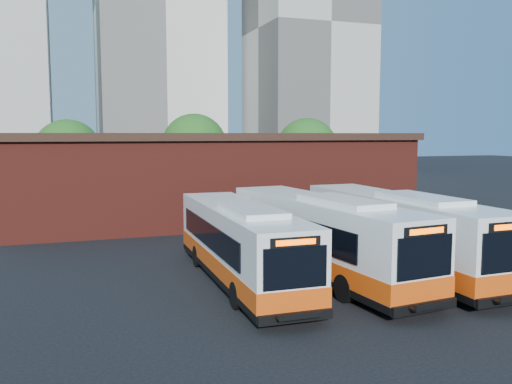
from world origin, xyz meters
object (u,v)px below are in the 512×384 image
object	(u,v)px
bus_midwest	(241,246)
transit_worker	(447,279)
bus_mideast	(322,239)
bus_east	(399,235)

from	to	relation	value
bus_midwest	transit_worker	bearing A→B (deg)	-40.37
bus_mideast	transit_worker	xyz separation A→B (m)	(2.52, -5.28, -0.68)
bus_mideast	transit_worker	size ratio (longest dim) A/B	6.90
bus_midwest	transit_worker	xyz separation A→B (m)	(6.25, -5.52, -0.57)
bus_east	transit_worker	bearing A→B (deg)	-105.38
transit_worker	bus_mideast	bearing A→B (deg)	10.86
bus_midwest	transit_worker	size ratio (longest dim) A/B	6.41
bus_midwest	bus_east	xyz separation A→B (m)	(7.54, -0.51, 0.11)
bus_midwest	bus_mideast	bearing A→B (deg)	-2.68
bus_mideast	bus_east	size ratio (longest dim) A/B	1.01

